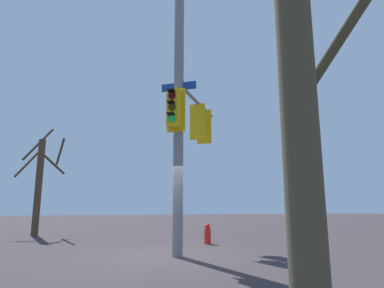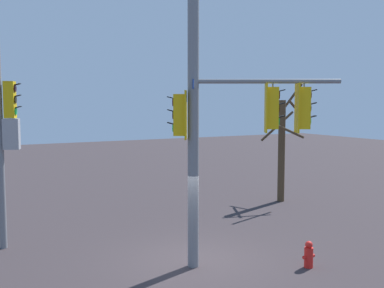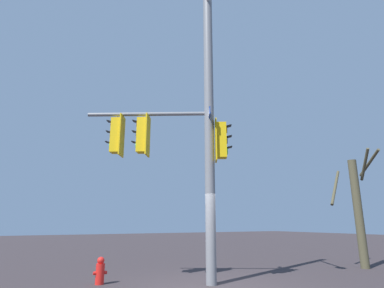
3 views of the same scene
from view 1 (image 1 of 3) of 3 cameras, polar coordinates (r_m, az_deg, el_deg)
name	(u,v)px [view 1 (image 1 of 3)]	position (r m, az deg, el deg)	size (l,w,h in m)	color
ground_plane	(165,256)	(9.56, -4.81, -19.06)	(80.00, 80.00, 0.00)	#342C2F
main_signal_pole_assembly	(182,95)	(10.47, -1.71, 8.60)	(3.99, 4.34, 9.69)	slate
fire_hydrant	(208,234)	(12.35, 2.75, -15.57)	(0.38, 0.24, 0.73)	red
bare_tree_behind_pole	(301,101)	(2.97, 18.66, 7.16)	(2.05, 2.05, 4.54)	#484430
bare_tree_across_street	(40,181)	(17.24, -25.24, -5.88)	(2.21, 2.17, 5.31)	#493724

